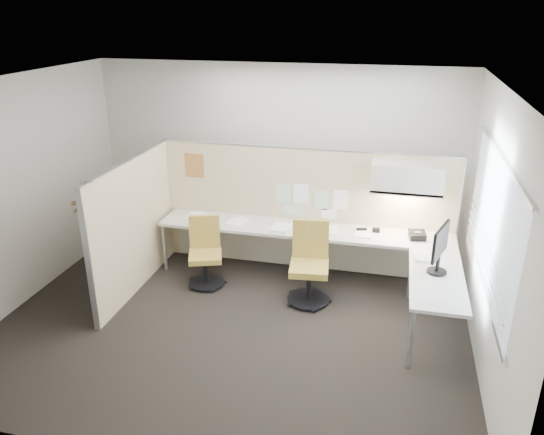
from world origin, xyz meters
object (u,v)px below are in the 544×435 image
(phone, at_px, (417,235))
(chair_left, at_px, (205,254))
(chair_right, at_px, (309,265))
(monitor, at_px, (440,247))
(desk, at_px, (326,244))

(phone, bearing_deg, chair_left, 179.27)
(chair_right, bearing_deg, monitor, -18.89)
(desk, distance_m, monitor, 1.63)
(chair_left, bearing_deg, monitor, -27.65)
(chair_left, xyz_separation_m, chair_right, (1.44, -0.10, 0.05))
(desk, xyz_separation_m, chair_right, (-0.14, -0.44, -0.12))
(chair_left, relative_size, monitor, 1.64)
(chair_left, distance_m, chair_right, 1.44)
(desk, height_order, chair_left, chair_left)
(desk, bearing_deg, chair_left, -168.11)
(chair_right, relative_size, phone, 4.30)
(chair_left, xyz_separation_m, phone, (2.74, 0.48, 0.35))
(desk, relative_size, chair_right, 3.89)
(chair_right, height_order, phone, chair_right)
(desk, distance_m, phone, 1.18)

